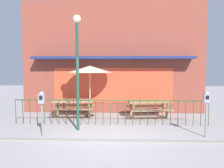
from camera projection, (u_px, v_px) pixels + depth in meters
ground at (108, 138)px, 7.24m from camera, size 40.00×40.00×0.00m
pub_storefront at (113, 58)px, 11.24m from camera, size 8.85×1.23×5.42m
patio_fence_front at (110, 108)px, 8.79m from camera, size 7.46×0.04×0.97m
picnic_table_left at (73, 104)px, 10.15m from camera, size 1.86×1.43×0.79m
picnic_table_right at (149, 104)px, 9.97m from camera, size 1.97×1.59×0.79m
patio_umbrella at (90, 69)px, 10.29m from camera, size 1.99×1.99×2.29m
parking_meter_near at (42, 102)px, 7.29m from camera, size 0.18×0.17×1.46m
parking_meter_far at (206, 102)px, 7.21m from camera, size 0.18×0.17×1.47m
street_lamp at (77, 56)px, 7.92m from camera, size 0.28×0.28×4.01m
curb_edge at (107, 142)px, 6.85m from camera, size 12.39×0.20×0.11m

